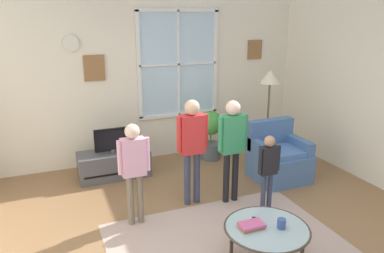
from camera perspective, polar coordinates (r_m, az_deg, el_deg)
name	(u,v)px	position (r m, az deg, el deg)	size (l,w,h in m)	color
ground_plane	(226,245)	(4.26, 5.20, -17.76)	(6.00, 6.26, 0.02)	olive
back_wall	(150,71)	(6.28, -6.50, 8.45)	(5.40, 0.17, 3.00)	silver
tv_stand	(114,164)	(5.83, -11.93, -5.73)	(1.07, 0.47, 0.41)	#4C4C51
television	(113,140)	(5.69, -12.17, -2.01)	(0.55, 0.08, 0.37)	#4C4C4C
armchair	(278,158)	(5.76, 13.14, -4.78)	(0.76, 0.74, 0.87)	#476B9E
coffee_table	(267,229)	(3.83, 11.47, -15.32)	(0.85, 0.85, 0.41)	#99B2B7
book_stack	(252,226)	(3.77, 9.18, -14.88)	(0.24, 0.16, 0.05)	olive
cup	(281,224)	(3.81, 13.66, -14.38)	(0.09, 0.09, 0.10)	#334C8C
remote_near_books	(254,221)	(3.87, 9.57, -14.24)	(0.04, 0.14, 0.02)	black
person_red_shirt	(192,140)	(4.68, 0.01, -2.14)	(0.42, 0.19, 1.41)	#333851
person_black_shirt	(268,165)	(4.68, 11.71, -5.80)	(0.30, 0.14, 1.01)	#333851
person_pink_shirt	(134,163)	(4.30, -9.00, -5.58)	(0.38, 0.17, 1.24)	#726656
person_green_shirt	(232,140)	(4.77, 6.20, -2.07)	(0.42, 0.19, 1.39)	black
potted_plant_by_window	(211,132)	(6.35, 2.90, -0.93)	(0.41, 0.41, 0.85)	#4C565B
floor_lamp	(270,86)	(6.16, 11.92, 6.18)	(0.32, 0.32, 1.57)	black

